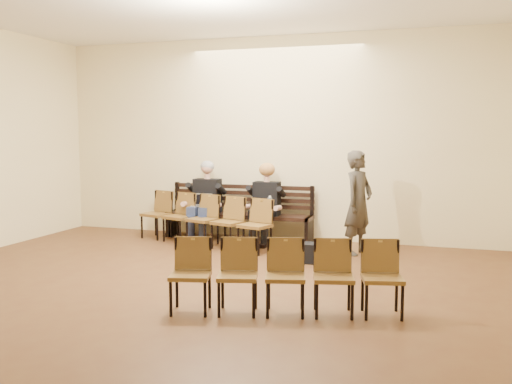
% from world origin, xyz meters
% --- Properties ---
extents(ground, '(10.00, 10.00, 0.00)m').
position_xyz_m(ground, '(0.00, 0.00, 0.00)').
color(ground, brown).
rests_on(ground, ground).
extents(room_walls, '(8.02, 10.01, 3.51)m').
position_xyz_m(room_walls, '(0.00, 0.79, 2.54)').
color(room_walls, beige).
rests_on(room_walls, ground).
extents(bench, '(2.60, 0.90, 0.45)m').
position_xyz_m(bench, '(-0.57, 4.65, 0.23)').
color(bench, black).
rests_on(bench, ground).
extents(seated_man, '(0.56, 0.78, 1.35)m').
position_xyz_m(seated_man, '(-1.13, 4.53, 0.67)').
color(seated_man, black).
rests_on(seated_man, ground).
extents(seated_woman, '(0.54, 0.75, 1.25)m').
position_xyz_m(seated_woman, '(-0.04, 4.53, 0.63)').
color(seated_woman, black).
rests_on(seated_woman, ground).
extents(laptop, '(0.31, 0.24, 0.22)m').
position_xyz_m(laptop, '(-1.13, 4.33, 0.56)').
color(laptop, silver).
rests_on(laptop, bench).
extents(water_bottle, '(0.08, 0.08, 0.25)m').
position_xyz_m(water_bottle, '(0.12, 4.27, 0.57)').
color(water_bottle, silver).
rests_on(water_bottle, bench).
extents(bag, '(0.39, 0.27, 0.28)m').
position_xyz_m(bag, '(1.11, 3.26, 0.14)').
color(bag, black).
rests_on(bag, ground).
extents(passerby, '(0.66, 0.78, 1.82)m').
position_xyz_m(passerby, '(1.58, 4.07, 0.91)').
color(passerby, '#37322D').
rests_on(passerby, ground).
extents(chair_row_front, '(2.58, 1.19, 0.83)m').
position_xyz_m(chair_row_front, '(-0.96, 4.00, 0.42)').
color(chair_row_front, brown).
rests_on(chair_row_front, ground).
extents(chair_row_back, '(2.39, 0.99, 0.77)m').
position_xyz_m(chair_row_back, '(1.28, 0.92, 0.38)').
color(chair_row_back, brown).
rests_on(chair_row_back, ground).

